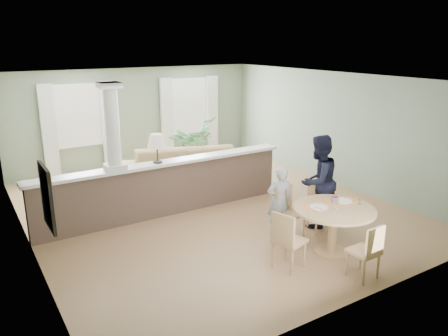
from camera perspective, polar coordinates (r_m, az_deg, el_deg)
ground at (r=9.24m, az=-1.86°, el=-5.29°), size 8.00×8.00×0.00m
room_shell at (r=9.26m, az=-4.08°, el=6.39°), size 7.02×8.02×2.71m
pony_wall at (r=8.75m, az=-8.15°, el=-1.79°), size 5.32×0.38×2.70m
sofa at (r=10.31m, az=-4.71°, el=-0.32°), size 3.36×2.19×0.91m
houseplant at (r=11.67m, az=-4.15°, el=3.02°), size 1.72×1.69×1.45m
dining_table at (r=7.37m, az=14.12°, el=-6.24°), size 1.32×1.32×0.90m
chair_far_boy at (r=7.94m, az=8.43°, el=-5.29°), size 0.47×0.47×0.91m
chair_far_man at (r=8.27m, az=12.39°, el=-4.53°), size 0.53×0.53×0.93m
chair_near at (r=6.78m, az=18.26°, el=-10.12°), size 0.40×0.40×0.87m
chair_side at (r=6.76m, az=8.19°, el=-9.09°), size 0.53×0.53×0.95m
child_person at (r=7.89m, az=7.22°, el=-4.30°), size 0.53×0.42×1.28m
man_person at (r=8.32m, az=12.18°, el=-1.72°), size 0.95×0.79×1.76m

